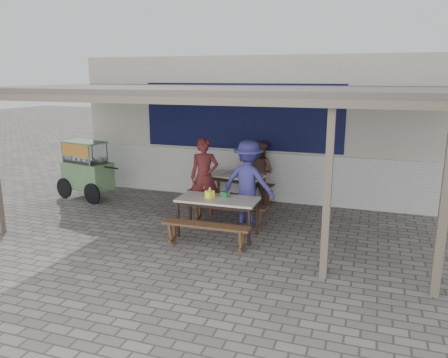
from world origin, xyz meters
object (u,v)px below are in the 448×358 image
(condiment_jar, at_px, (248,172))
(donation_box, at_px, (225,194))
(table_right, at_px, (218,202))
(bench_left_wall, at_px, (243,185))
(vendor_cart, at_px, (87,168))
(table_left, at_px, (232,178))
(bench_right_wall, at_px, (228,209))
(patron_street_side, at_px, (204,177))
(bench_left_street, at_px, (220,197))
(bench_right_street, at_px, (206,230))
(tissue_box, at_px, (210,194))
(patron_wall_side, at_px, (260,172))
(condiment_bowl, at_px, (224,172))
(patron_right_table, at_px, (248,182))

(condiment_jar, bearing_deg, donation_box, -85.71)
(table_right, height_order, condiment_jar, condiment_jar)
(bench_left_wall, relative_size, vendor_cart, 0.88)
(table_left, distance_m, bench_right_wall, 1.49)
(table_right, relative_size, patron_street_side, 0.90)
(bench_left_street, distance_m, bench_right_street, 2.16)
(table_right, height_order, tissue_box, tissue_box)
(vendor_cart, bearing_deg, bench_right_wall, 1.27)
(table_left, xyz_separation_m, vendor_cart, (-3.65, -0.61, 0.11))
(bench_right_wall, bearing_deg, vendor_cart, 167.52)
(table_left, xyz_separation_m, bench_left_wall, (0.09, 0.61, -0.33))
(patron_wall_side, relative_size, tissue_box, 11.04)
(table_right, distance_m, condiment_bowl, 2.30)
(vendor_cart, bearing_deg, bench_left_street, 12.49)
(bench_right_wall, height_order, vendor_cart, vendor_cart)
(table_right, distance_m, vendor_cart, 4.29)
(bench_left_wall, distance_m, patron_street_side, 1.65)
(bench_left_street, height_order, donation_box, donation_box)
(patron_street_side, bearing_deg, bench_left_wall, 53.67)
(bench_left_wall, height_order, condiment_bowl, condiment_bowl)
(vendor_cart, distance_m, condiment_bowl, 3.46)
(table_right, relative_size, condiment_bowl, 8.67)
(patron_right_table, relative_size, condiment_bowl, 9.89)
(donation_box, bearing_deg, patron_street_side, 128.91)
(tissue_box, height_order, donation_box, tissue_box)
(table_left, xyz_separation_m, table_right, (0.38, -2.07, 0.00))
(condiment_jar, bearing_deg, tissue_box, -92.73)
(bench_right_street, xyz_separation_m, vendor_cart, (-4.04, 2.12, 0.44))
(bench_right_wall, xyz_separation_m, patron_right_table, (0.34, 0.32, 0.53))
(bench_left_wall, distance_m, table_right, 2.71)
(table_right, bearing_deg, bench_left_street, 106.72)
(table_right, height_order, condiment_bowl, condiment_bowl)
(tissue_box, bearing_deg, condiment_jar, 87.27)
(bench_left_street, height_order, patron_right_table, patron_right_table)
(donation_box, bearing_deg, condiment_jar, 94.29)
(patron_right_table, xyz_separation_m, condiment_bowl, (-0.97, 1.22, -0.11))
(bench_right_street, bearing_deg, patron_right_table, 78.13)
(patron_wall_side, height_order, tissue_box, patron_wall_side)
(bench_left_wall, xyz_separation_m, bench_right_street, (0.31, -3.33, 0.00))
(patron_wall_side, height_order, donation_box, patron_wall_side)
(bench_right_wall, height_order, condiment_bowl, condiment_bowl)
(vendor_cart, xyz_separation_m, condiment_bowl, (3.38, 0.74, -0.01))
(patron_street_side, xyz_separation_m, condiment_jar, (0.68, 1.07, -0.06))
(bench_right_street, bearing_deg, donation_box, 82.88)
(patron_wall_side, relative_size, condiment_jar, 17.65)
(bench_left_wall, distance_m, patron_wall_side, 0.64)
(bench_left_street, height_order, bench_left_wall, same)
(patron_right_table, height_order, donation_box, patron_right_table)
(table_left, bearing_deg, bench_right_street, -73.64)
(vendor_cart, bearing_deg, patron_street_side, 7.71)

